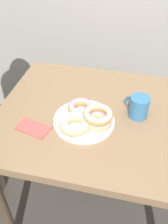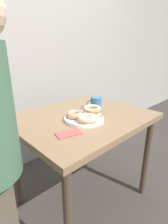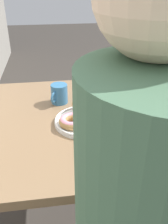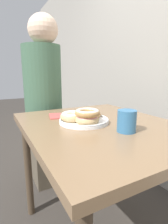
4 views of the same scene
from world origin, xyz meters
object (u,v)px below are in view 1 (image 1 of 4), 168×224
(donut_plate, at_px, (86,118))
(coffee_mug, at_px, (139,106))
(dining_table, at_px, (99,128))
(napkin, at_px, (33,128))

(donut_plate, bearing_deg, coffee_mug, 26.68)
(dining_table, distance_m, donut_plate, 0.16)
(coffee_mug, height_order, napkin, coffee_mug)
(dining_table, height_order, coffee_mug, coffee_mug)
(coffee_mug, relative_size, napkin, 0.70)
(donut_plate, bearing_deg, napkin, -159.59)
(coffee_mug, xyz_separation_m, napkin, (-0.44, -0.19, -0.05))
(coffee_mug, bearing_deg, napkin, -156.37)
(dining_table, relative_size, donut_plate, 3.43)
(napkin, bearing_deg, coffee_mug, 23.63)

